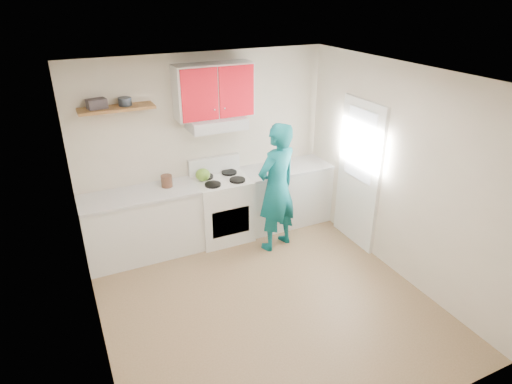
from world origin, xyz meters
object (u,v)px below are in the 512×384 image
tin (125,101)px  kettle (203,175)px  stove (222,209)px  crock (167,182)px  person (277,188)px

tin → kettle: 1.41m
stove → tin: (-1.14, 0.20, 1.63)m
crock → person: person is taller
tin → kettle: size_ratio=0.80×
crock → person: size_ratio=0.10×
kettle → crock: 0.50m
person → stove: bearing=-61.3°
tin → crock: bearing=-16.7°
kettle → person: bearing=-38.4°
kettle → person: person is taller
kettle → person: size_ratio=0.11×
person → kettle: bearing=-54.8°
stove → person: size_ratio=0.51×
person → crock: bearing=-43.5°
tin → kettle: bearing=-8.3°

